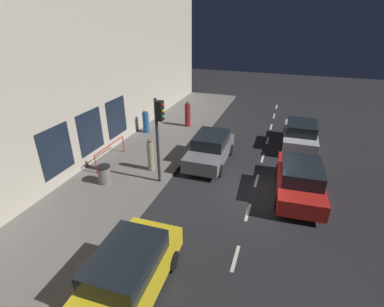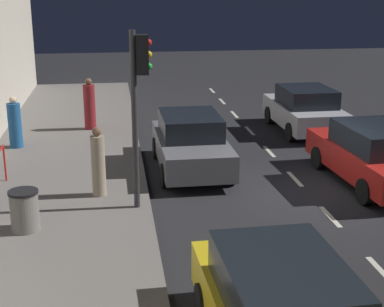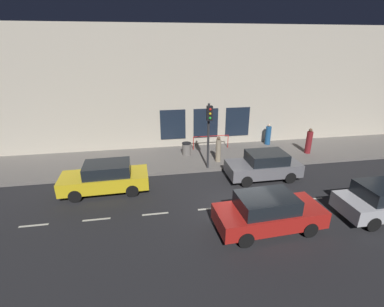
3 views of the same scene
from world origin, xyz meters
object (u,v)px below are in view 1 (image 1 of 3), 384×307
pedestrian_1 (146,122)px  trash_bin (104,174)px  parked_car_0 (125,277)px  parked_car_3 (300,179)px  pedestrian_0 (188,115)px  parked_car_2 (210,149)px  pedestrian_2 (151,156)px  parked_car_1 (300,134)px  traffic_light (159,126)px

pedestrian_1 → trash_bin: pedestrian_1 is taller
parked_car_0 → parked_car_3: same height
pedestrian_0 → trash_bin: pedestrian_0 is taller
pedestrian_1 → pedestrian_0: bearing=121.8°
parked_car_2 → pedestrian_2: size_ratio=2.45×
parked_car_2 → pedestrian_2: bearing=38.6°
parked_car_1 → pedestrian_1: (9.67, 1.18, 0.08)m
traffic_light → trash_bin: 3.53m
parked_car_2 → pedestrian_0: bearing=-57.7°
traffic_light → parked_car_1: traffic_light is taller
pedestrian_0 → pedestrian_1: bearing=11.0°
parked_car_2 → trash_bin: parked_car_2 is taller
parked_car_0 → pedestrian_0: (2.97, -13.31, 0.18)m
traffic_light → trash_bin: (2.47, 0.95, -2.34)m
parked_car_0 → pedestrian_1: (5.19, -11.31, 0.08)m
traffic_light → parked_car_2: size_ratio=0.96×
parked_car_0 → pedestrian_2: bearing=-70.7°
parked_car_3 → pedestrian_2: bearing=178.9°
parked_car_2 → pedestrian_0: 5.39m
traffic_light → trash_bin: size_ratio=4.60×
pedestrian_0 → trash_bin: (1.08, 8.41, -0.38)m
parked_car_1 → trash_bin: (8.54, 7.59, -0.20)m
parked_car_1 → traffic_light: bearing=-133.2°
parked_car_0 → parked_car_1: 13.27m
parked_car_2 → parked_car_3: (-4.55, 1.76, 0.00)m
parked_car_3 → pedestrian_1: pedestrian_1 is taller
parked_car_2 → trash_bin: bearing=43.7°
pedestrian_0 → pedestrian_1: 2.99m
pedestrian_1 → pedestrian_2: size_ratio=0.94×
parked_car_3 → trash_bin: (8.54, 2.11, -0.21)m
traffic_light → parked_car_2: 3.92m
parked_car_0 → parked_car_1: bearing=-111.3°
traffic_light → parked_car_0: bearing=105.2°
parked_car_3 → pedestrian_0: size_ratio=2.56×
traffic_light → pedestrian_0: traffic_light is taller
parked_car_0 → pedestrian_0: 13.64m
traffic_light → pedestrian_2: traffic_light is taller
parked_car_3 → trash_bin: size_ratio=5.25×
pedestrian_0 → pedestrian_1: pedestrian_0 is taller
pedestrian_2 → parked_car_0: bearing=132.1°
pedestrian_0 → pedestrian_1: (2.21, 2.00, -0.09)m
parked_car_0 → trash_bin: (4.05, -4.90, -0.20)m
trash_bin → traffic_light: bearing=-158.8°
traffic_light → pedestrian_2: (0.98, -0.88, -1.99)m
parked_car_3 → pedestrian_0: bearing=136.5°
parked_car_0 → pedestrian_0: pedestrian_0 is taller
parked_car_1 → parked_car_2: same height
pedestrian_0 → trash_bin: bearing=51.6°
pedestrian_2 → parked_car_2: bearing=-119.7°
pedestrian_1 → trash_bin: bearing=-0.3°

